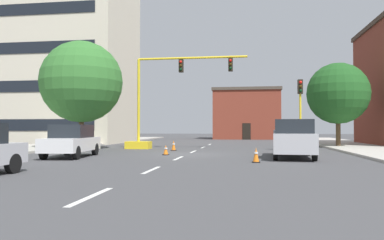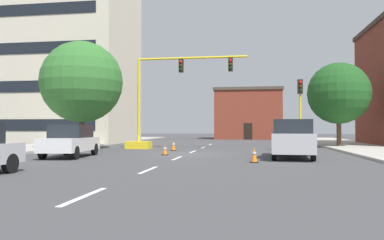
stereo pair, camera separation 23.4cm
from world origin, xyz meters
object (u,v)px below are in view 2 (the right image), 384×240
at_px(pickup_truck_silver, 292,139).
at_px(sedan_white_mid_left, 71,141).
at_px(traffic_cone_roadside_a, 173,145).
at_px(tree_left_near, 82,82).
at_px(traffic_light_pole_right, 300,98).
at_px(traffic_signal_gantry, 154,119).
at_px(traffic_cone_roadside_b, 165,150).
at_px(tree_right_mid, 339,93).
at_px(traffic_cone_roadside_c, 254,155).

distance_m(pickup_truck_silver, sedan_white_mid_left, 11.75).
distance_m(pickup_truck_silver, traffic_cone_roadside_a, 9.17).
height_order(tree_left_near, pickup_truck_silver, tree_left_near).
height_order(pickup_truck_silver, sedan_white_mid_left, pickup_truck_silver).
bearing_deg(traffic_light_pole_right, traffic_signal_gantry, 171.48).
height_order(traffic_cone_roadside_a, traffic_cone_roadside_b, traffic_cone_roadside_a).
height_order(traffic_light_pole_right, sedan_white_mid_left, traffic_light_pole_right).
bearing_deg(pickup_truck_silver, tree_right_mid, 66.69).
bearing_deg(traffic_light_pole_right, pickup_truck_silver, -101.37).
xyz_separation_m(traffic_light_pole_right, tree_left_near, (-15.45, -0.01, 1.38)).
bearing_deg(tree_left_near, pickup_truck_silver, -21.67).
bearing_deg(traffic_cone_roadside_c, traffic_cone_roadside_b, 141.05).
bearing_deg(traffic_cone_roadside_c, traffic_light_pole_right, 70.22).
bearing_deg(tree_left_near, traffic_cone_roadside_c, -35.16).
distance_m(traffic_cone_roadside_a, traffic_cone_roadside_c, 9.98).
distance_m(traffic_light_pole_right, traffic_cone_roadside_a, 9.14).
bearing_deg(tree_left_near, traffic_light_pole_right, 0.04).
bearing_deg(sedan_white_mid_left, traffic_cone_roadside_a, 56.98).
bearing_deg(traffic_light_pole_right, traffic_cone_roadside_a, -177.82).
distance_m(sedan_white_mid_left, traffic_cone_roadside_b, 5.23).
height_order(sedan_white_mid_left, traffic_cone_roadside_a, sedan_white_mid_left).
bearing_deg(traffic_cone_roadside_c, tree_left_near, 144.84).
height_order(tree_right_mid, traffic_cone_roadside_c, tree_right_mid).
distance_m(traffic_light_pole_right, pickup_truck_silver, 6.35).
relative_size(traffic_signal_gantry, pickup_truck_silver, 1.63).
relative_size(traffic_cone_roadside_a, traffic_cone_roadside_c, 1.05).
height_order(tree_left_near, traffic_cone_roadside_c, tree_left_near).
height_order(traffic_light_pole_right, traffic_cone_roadside_c, traffic_light_pole_right).
height_order(sedan_white_mid_left, traffic_cone_roadside_c, sedan_white_mid_left).
bearing_deg(pickup_truck_silver, sedan_white_mid_left, -174.08).
relative_size(traffic_signal_gantry, traffic_light_pole_right, 1.88).
distance_m(tree_right_mid, traffic_cone_roadside_b, 16.00).
bearing_deg(sedan_white_mid_left, tree_right_mid, 36.77).
xyz_separation_m(tree_right_mid, traffic_cone_roadside_a, (-12.20, -5.73, -3.96)).
bearing_deg(tree_right_mid, traffic_cone_roadside_c, -115.63).
relative_size(traffic_signal_gantry, traffic_cone_roadside_a, 12.65).
relative_size(tree_right_mid, pickup_truck_silver, 1.22).
bearing_deg(tree_right_mid, traffic_cone_roadside_b, -139.72).
relative_size(traffic_cone_roadside_a, traffic_cone_roadside_b, 1.21).
bearing_deg(sedan_white_mid_left, tree_left_near, 110.76).
xyz_separation_m(tree_right_mid, pickup_truck_silver, (-4.78, -11.10, -3.33)).
height_order(pickup_truck_silver, traffic_cone_roadside_b, pickup_truck_silver).
height_order(tree_left_near, traffic_cone_roadside_a, tree_left_near).
bearing_deg(traffic_signal_gantry, tree_right_mid, 15.21).
bearing_deg(traffic_cone_roadside_c, traffic_cone_roadside_a, 122.99).
distance_m(tree_left_near, sedan_white_mid_left, 8.40).
relative_size(traffic_light_pole_right, pickup_truck_silver, 0.87).
bearing_deg(pickup_truck_silver, traffic_cone_roadside_b, 171.22).
distance_m(traffic_cone_roadside_b, traffic_cone_roadside_c, 6.50).
bearing_deg(traffic_signal_gantry, tree_left_near, -162.39).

